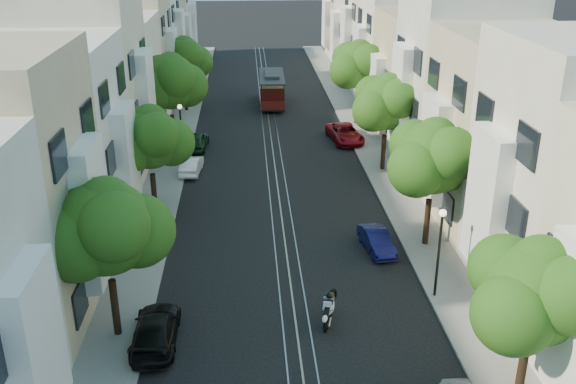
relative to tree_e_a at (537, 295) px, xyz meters
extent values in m
plane|color=black|center=(-7.26, 31.02, -4.40)|extent=(200.00, 200.00, 0.00)
cube|color=gray|center=(-0.01, 31.02, -4.34)|extent=(2.50, 80.00, 0.12)
cube|color=gray|center=(-14.51, 31.02, -4.34)|extent=(2.50, 80.00, 0.12)
cube|color=gray|center=(-7.81, 31.02, -4.39)|extent=(0.06, 80.00, 0.02)
cube|color=gray|center=(-7.26, 31.02, -4.39)|extent=(0.06, 80.00, 0.02)
cube|color=gray|center=(-6.71, 31.02, -4.39)|extent=(0.06, 80.00, 0.02)
cube|color=tan|center=(-7.26, 31.02, -4.40)|extent=(0.08, 80.00, 0.01)
cube|color=white|center=(0.94, 7.02, 0.22)|extent=(0.90, 3.04, 6.05)
cube|color=beige|center=(4.74, 15.02, 0.60)|extent=(7.00, 8.00, 10.00)
cube|color=white|center=(0.94, 15.02, -0.20)|extent=(0.90, 3.04, 5.50)
cube|color=silver|center=(4.74, 23.02, 1.60)|extent=(7.00, 8.00, 12.00)
cube|color=white|center=(0.94, 23.02, 0.64)|extent=(0.90, 3.04, 6.60)
cube|color=#C6B28C|center=(4.74, 31.02, 0.10)|extent=(7.00, 8.00, 9.00)
cube|color=white|center=(0.94, 31.02, -0.62)|extent=(0.90, 3.04, 4.95)
cube|color=white|center=(4.74, 39.02, 0.85)|extent=(7.00, 8.00, 10.50)
cube|color=white|center=(0.94, 39.02, 0.01)|extent=(0.90, 3.04, 5.78)
cube|color=beige|center=(4.74, 47.02, 1.35)|extent=(7.00, 8.00, 11.50)
cube|color=white|center=(0.94, 47.02, 0.43)|extent=(0.90, 3.04, 6.32)
cube|color=silver|center=(4.74, 55.02, 0.35)|extent=(7.00, 8.00, 9.50)
cube|color=white|center=(0.94, 55.02, -0.41)|extent=(0.90, 3.04, 5.23)
cube|color=beige|center=(4.74, 63.02, 0.60)|extent=(7.00, 8.00, 10.00)
cube|color=white|center=(0.94, 63.02, -0.20)|extent=(0.90, 3.04, 5.50)
cube|color=white|center=(-15.46, -0.98, -0.49)|extent=(0.90, 3.04, 5.12)
cube|color=white|center=(-15.46, 7.02, 0.13)|extent=(0.90, 3.04, 5.93)
cube|color=white|center=(-19.26, 15.02, 0.50)|extent=(7.00, 8.00, 9.80)
cube|color=white|center=(-15.46, 15.02, -0.28)|extent=(0.90, 3.04, 5.39)
cube|color=beige|center=(-19.26, 23.02, 1.48)|extent=(7.00, 8.00, 11.76)
cube|color=white|center=(-15.46, 23.02, 0.54)|extent=(0.90, 3.04, 6.47)
cube|color=silver|center=(-19.26, 31.02, 0.01)|extent=(7.00, 8.00, 8.82)
cube|color=white|center=(-15.46, 31.02, -0.69)|extent=(0.90, 3.04, 4.85)
cube|color=beige|center=(-19.26, 39.02, 0.75)|extent=(7.00, 8.00, 10.29)
cube|color=white|center=(-15.46, 39.02, -0.08)|extent=(0.90, 3.04, 5.66)
cube|color=silver|center=(-19.26, 47.02, 1.24)|extent=(7.00, 8.00, 11.27)
cube|color=white|center=(-15.46, 47.02, 0.34)|extent=(0.90, 3.04, 6.20)
cube|color=#C6B28C|center=(-19.26, 55.02, 0.26)|extent=(7.00, 8.00, 9.31)
cube|color=white|center=(-15.46, 55.02, -0.49)|extent=(0.90, 3.04, 5.12)
cube|color=white|center=(-19.26, 63.02, 0.50)|extent=(7.00, 8.00, 9.80)
cube|color=white|center=(-15.46, 63.02, -0.28)|extent=(0.90, 3.04, 5.39)
cylinder|color=black|center=(-0.06, 0.02, -3.14)|extent=(0.30, 0.30, 2.27)
sphere|color=#205014|center=(-0.06, 0.02, 0.08)|extent=(3.38, 3.38, 3.38)
sphere|color=#205014|center=(1.04, 0.52, -0.32)|extent=(2.70, 2.70, 2.70)
sphere|color=#205014|center=(-1.01, -0.68, -0.22)|extent=(2.64, 2.64, 2.64)
sphere|color=#205014|center=(0.04, 0.12, 0.98)|extent=(2.03, 2.03, 2.03)
cylinder|color=black|center=(-0.06, 12.02, -3.05)|extent=(0.30, 0.30, 2.45)
sphere|color=#205014|center=(-0.06, 12.02, 0.41)|extent=(3.64, 3.64, 3.64)
sphere|color=#205014|center=(1.04, 12.52, 0.01)|extent=(2.91, 2.91, 2.91)
sphere|color=#205014|center=(-1.01, 11.32, 0.11)|extent=(2.84, 2.84, 2.84)
sphere|color=#205014|center=(0.04, 12.12, 1.31)|extent=(2.18, 2.18, 2.18)
cylinder|color=black|center=(-0.06, 23.02, -3.09)|extent=(0.30, 0.30, 2.38)
sphere|color=#205014|center=(-0.06, 23.02, 0.28)|extent=(3.54, 3.54, 3.54)
sphere|color=#205014|center=(1.04, 23.52, -0.12)|extent=(2.83, 2.83, 2.83)
sphere|color=#205014|center=(-1.01, 22.32, -0.02)|extent=(2.76, 2.76, 2.76)
sphere|color=#205014|center=(0.04, 23.12, 1.18)|extent=(2.12, 2.12, 2.12)
cylinder|color=black|center=(-0.06, 34.02, -3.02)|extent=(0.30, 0.30, 2.52)
sphere|color=#205014|center=(-0.06, 34.02, 0.55)|extent=(3.74, 3.74, 3.74)
sphere|color=#205014|center=(1.04, 34.52, 0.15)|extent=(3.00, 3.00, 3.00)
sphere|color=#205014|center=(-1.01, 33.32, 0.25)|extent=(2.92, 2.92, 2.92)
sphere|color=#205014|center=(0.04, 34.12, 1.45)|extent=(2.25, 2.25, 2.25)
cylinder|color=black|center=(-14.46, 5.02, -3.05)|extent=(0.30, 0.30, 2.45)
sphere|color=#205014|center=(-14.46, 5.02, 0.41)|extent=(3.64, 3.64, 3.64)
sphere|color=#205014|center=(-13.36, 5.52, 0.01)|extent=(2.91, 2.91, 2.91)
sphere|color=#205014|center=(-15.41, 4.32, 0.11)|extent=(2.84, 2.84, 2.84)
sphere|color=#205014|center=(-14.36, 5.12, 1.31)|extent=(2.18, 2.18, 2.18)
cylinder|color=black|center=(-14.46, 17.02, -3.14)|extent=(0.30, 0.30, 2.27)
sphere|color=#205014|center=(-14.46, 17.02, 0.08)|extent=(3.38, 3.38, 3.38)
sphere|color=#205014|center=(-13.36, 17.52, -0.32)|extent=(2.70, 2.70, 2.70)
sphere|color=#205014|center=(-15.41, 16.32, -0.22)|extent=(2.64, 2.64, 2.64)
sphere|color=#205014|center=(-14.36, 17.12, 0.98)|extent=(2.03, 2.03, 2.03)
cylinder|color=black|center=(-14.46, 28.02, -2.97)|extent=(0.30, 0.30, 2.62)
sphere|color=#205014|center=(-14.46, 28.02, 0.75)|extent=(3.90, 3.90, 3.90)
sphere|color=#205014|center=(-13.36, 28.52, 0.35)|extent=(3.12, 3.12, 3.12)
sphere|color=#205014|center=(-15.41, 27.32, 0.45)|extent=(3.04, 3.04, 3.04)
sphere|color=#205014|center=(-14.36, 28.12, 1.65)|extent=(2.34, 2.34, 2.34)
cylinder|color=black|center=(-14.46, 39.02, -3.09)|extent=(0.30, 0.30, 2.38)
sphere|color=#205014|center=(-14.46, 39.02, 0.28)|extent=(3.54, 3.54, 3.54)
sphere|color=#205014|center=(-13.36, 39.52, -0.12)|extent=(2.83, 2.83, 2.83)
sphere|color=#205014|center=(-15.41, 38.32, -0.02)|extent=(2.76, 2.76, 2.76)
sphere|color=#205014|center=(-14.36, 39.12, 1.18)|extent=(2.12, 2.12, 2.12)
cylinder|color=black|center=(-0.96, 7.02, -2.28)|extent=(0.12, 0.12, 4.00)
sphere|color=#FFF2CC|center=(-0.96, 7.02, -0.28)|extent=(0.32, 0.32, 0.32)
cylinder|color=black|center=(-13.56, 25.02, -2.28)|extent=(0.12, 0.12, 4.00)
sphere|color=#FFF2CC|center=(-13.56, 25.02, -0.28)|extent=(0.32, 0.32, 0.32)
torus|color=black|center=(-6.06, 4.89, -4.10)|extent=(0.36, 0.76, 0.75)
torus|color=black|center=(-5.68, 6.12, -3.63)|extent=(0.54, 0.65, 0.73)
ellipsoid|color=white|center=(-5.88, 5.49, -3.69)|extent=(0.71, 1.08, 0.79)
ellipsoid|color=white|center=(-5.94, 5.28, -3.46)|extent=(0.51, 0.63, 0.45)
cube|color=black|center=(-6.07, 4.86, -3.59)|extent=(0.36, 0.58, 0.29)
cube|color=silver|center=(-5.95, 5.24, -3.35)|extent=(0.48, 0.64, 0.32)
sphere|color=black|center=(-5.86, 5.55, -3.20)|extent=(0.26, 0.26, 0.26)
cube|color=black|center=(-6.76, 40.92, -4.00)|extent=(2.17, 7.16, 0.27)
cube|color=#50110D|center=(-6.76, 40.92, -2.93)|extent=(2.22, 4.49, 2.14)
cube|color=beige|center=(-6.76, 40.92, -2.13)|extent=(2.26, 4.54, 0.53)
cube|color=#2D2D30|center=(-6.76, 40.92, -1.77)|extent=(2.35, 7.17, 0.16)
cube|color=#2D2D30|center=(-6.76, 40.92, -1.55)|extent=(1.32, 4.03, 0.31)
imported|color=#0D0F44|center=(-2.68, 11.66, -3.86)|extent=(1.57, 3.40, 1.08)
imported|color=maroon|center=(-1.66, 29.46, -3.76)|extent=(2.70, 4.85, 1.28)
imported|color=black|center=(-12.86, 4.43, -3.79)|extent=(1.73, 4.22, 1.22)
imported|color=white|center=(-12.86, 23.37, -3.84)|extent=(1.46, 3.45, 1.11)
imported|color=#14341D|center=(-12.86, 28.37, -3.75)|extent=(1.86, 3.92, 1.29)
camera|label=1|loc=(-9.04, -17.00, 10.85)|focal=40.00mm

